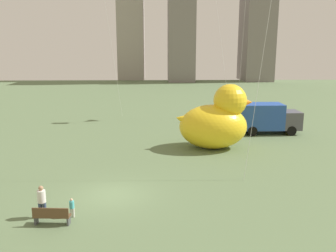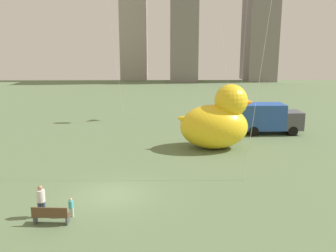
{
  "view_description": "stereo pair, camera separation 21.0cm",
  "coord_description": "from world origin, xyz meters",
  "views": [
    {
      "loc": [
        2.59,
        -19.25,
        8.19
      ],
      "look_at": [
        3.19,
        3.08,
        3.27
      ],
      "focal_mm": 39.09,
      "sensor_mm": 36.0,
      "label": 1
    },
    {
      "loc": [
        2.8,
        -19.26,
        8.19
      ],
      "look_at": [
        3.19,
        3.08,
        3.27
      ],
      "focal_mm": 39.09,
      "sensor_mm": 36.0,
      "label": 2
    }
  ],
  "objects": [
    {
      "name": "box_truck",
      "position": [
        12.84,
        14.51,
        1.44
      ],
      "size": [
        5.94,
        2.45,
        2.85
      ],
      "color": "#264CA5",
      "rests_on": "ground"
    },
    {
      "name": "person_adult",
      "position": [
        -3.06,
        -2.66,
        0.9
      ],
      "size": [
        0.4,
        0.4,
        1.63
      ],
      "color": "#38476B",
      "rests_on": "ground"
    },
    {
      "name": "park_bench",
      "position": [
        -2.41,
        -3.44,
        0.48
      ],
      "size": [
        1.72,
        0.56,
        0.9
      ],
      "color": "brown",
      "rests_on": "ground"
    },
    {
      "name": "giant_inflatable_duck",
      "position": [
        7.24,
        9.52,
        2.22
      ],
      "size": [
        6.31,
        4.05,
        5.23
      ],
      "color": "yellow",
      "rests_on": "ground"
    },
    {
      "name": "ground_plane",
      "position": [
        0.0,
        0.0,
        0.0
      ],
      "size": [
        140.0,
        140.0,
        0.0
      ],
      "primitive_type": "plane",
      "color": "#5D744D"
    },
    {
      "name": "city_skyline",
      "position": [
        11.24,
        70.29,
        15.82
      ],
      "size": [
        36.44,
        15.05,
        33.45
      ],
      "color": "#9E938C",
      "rests_on": "ground"
    },
    {
      "name": "person_child",
      "position": [
        -1.64,
        -2.66,
        0.54
      ],
      "size": [
        0.24,
        0.24,
        0.97
      ],
      "color": "silver",
      "rests_on": "ground"
    }
  ]
}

